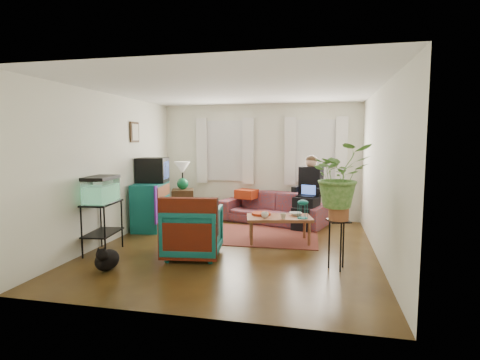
% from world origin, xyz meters
% --- Properties ---
extents(floor, '(4.50, 5.00, 0.01)m').
position_xyz_m(floor, '(0.00, 0.00, 0.00)').
color(floor, '#4F2B14').
rests_on(floor, ground).
extents(ceiling, '(4.50, 5.00, 0.01)m').
position_xyz_m(ceiling, '(0.00, 0.00, 2.60)').
color(ceiling, white).
rests_on(ceiling, wall_back).
extents(wall_back, '(4.50, 0.01, 2.60)m').
position_xyz_m(wall_back, '(0.00, 2.50, 1.30)').
color(wall_back, silver).
rests_on(wall_back, floor).
extents(wall_front, '(4.50, 0.01, 2.60)m').
position_xyz_m(wall_front, '(0.00, -2.50, 1.30)').
color(wall_front, silver).
rests_on(wall_front, floor).
extents(wall_left, '(0.01, 5.00, 2.60)m').
position_xyz_m(wall_left, '(-2.25, 0.00, 1.30)').
color(wall_left, silver).
rests_on(wall_left, floor).
extents(wall_right, '(0.01, 5.00, 2.60)m').
position_xyz_m(wall_right, '(2.25, 0.00, 1.30)').
color(wall_right, silver).
rests_on(wall_right, floor).
extents(window_left, '(1.08, 0.04, 1.38)m').
position_xyz_m(window_left, '(-0.80, 2.48, 1.55)').
color(window_left, white).
rests_on(window_left, wall_back).
extents(window_right, '(1.08, 0.04, 1.38)m').
position_xyz_m(window_right, '(1.25, 2.48, 1.55)').
color(window_right, white).
rests_on(window_right, wall_back).
extents(curtains_left, '(1.36, 0.06, 1.50)m').
position_xyz_m(curtains_left, '(-0.80, 2.40, 1.55)').
color(curtains_left, white).
rests_on(curtains_left, wall_back).
extents(curtains_right, '(1.36, 0.06, 1.50)m').
position_xyz_m(curtains_right, '(1.25, 2.40, 1.55)').
color(curtains_right, white).
rests_on(curtains_right, wall_back).
extents(picture_frame, '(0.04, 0.32, 0.40)m').
position_xyz_m(picture_frame, '(-2.21, 0.85, 1.95)').
color(picture_frame, '#3D2616').
rests_on(picture_frame, wall_left).
extents(area_rug, '(2.05, 1.66, 0.01)m').
position_xyz_m(area_rug, '(0.35, 0.88, 0.01)').
color(area_rug, brown).
rests_on(area_rug, floor).
extents(sofa, '(2.43, 1.55, 0.89)m').
position_xyz_m(sofa, '(0.37, 2.05, 0.44)').
color(sofa, brown).
rests_on(sofa, floor).
extents(seated_person, '(0.75, 0.84, 1.35)m').
position_xyz_m(seated_person, '(1.15, 1.80, 0.68)').
color(seated_person, black).
rests_on(seated_person, sofa).
extents(side_table, '(0.60, 0.60, 0.69)m').
position_xyz_m(side_table, '(-1.65, 1.92, 0.35)').
color(side_table, '#3F2117').
rests_on(side_table, floor).
extents(table_lamp, '(0.45, 0.45, 0.63)m').
position_xyz_m(table_lamp, '(-1.65, 1.92, 0.99)').
color(table_lamp, white).
rests_on(table_lamp, side_table).
extents(dresser, '(0.68, 1.11, 0.94)m').
position_xyz_m(dresser, '(-1.99, 1.00, 0.47)').
color(dresser, '#105863').
rests_on(dresser, floor).
extents(crt_tv, '(0.65, 0.61, 0.50)m').
position_xyz_m(crt_tv, '(-1.99, 1.11, 1.19)').
color(crt_tv, black).
rests_on(crt_tv, dresser).
extents(aquarium_stand, '(0.49, 0.77, 0.81)m').
position_xyz_m(aquarium_stand, '(-2.00, -0.70, 0.41)').
color(aquarium_stand, black).
rests_on(aquarium_stand, floor).
extents(aquarium, '(0.44, 0.70, 0.43)m').
position_xyz_m(aquarium, '(-2.00, -0.70, 1.03)').
color(aquarium, '#7FD899').
rests_on(aquarium, aquarium_stand).
extents(black_cat, '(0.36, 0.48, 0.37)m').
position_xyz_m(black_cat, '(-1.46, -1.46, 0.18)').
color(black_cat, black).
rests_on(black_cat, floor).
extents(armchair, '(0.93, 0.88, 0.86)m').
position_xyz_m(armchair, '(-0.53, -0.57, 0.43)').
color(armchair, '#106265').
rests_on(armchair, floor).
extents(serape_throw, '(0.88, 0.31, 0.71)m').
position_xyz_m(serape_throw, '(-0.49, -0.90, 0.61)').
color(serape_throw, '#9E0A0A').
rests_on(serape_throw, armchair).
extents(coffee_table, '(1.22, 0.83, 0.46)m').
position_xyz_m(coffee_table, '(0.68, 0.49, 0.23)').
color(coffee_table, olive).
rests_on(coffee_table, floor).
extents(cup_a, '(0.15, 0.15, 0.10)m').
position_xyz_m(cup_a, '(0.45, 0.34, 0.51)').
color(cup_a, white).
rests_on(cup_a, coffee_table).
extents(cup_b, '(0.12, 0.12, 0.10)m').
position_xyz_m(cup_b, '(0.77, 0.32, 0.51)').
color(cup_b, beige).
rests_on(cup_b, coffee_table).
extents(bowl, '(0.26, 0.26, 0.05)m').
position_xyz_m(bowl, '(0.96, 0.65, 0.49)').
color(bowl, white).
rests_on(bowl, coffee_table).
extents(snack_tray, '(0.41, 0.41, 0.04)m').
position_xyz_m(snack_tray, '(0.35, 0.57, 0.48)').
color(snack_tray, '#B21414').
rests_on(snack_tray, coffee_table).
extents(birdcage, '(0.22, 0.22, 0.33)m').
position_xyz_m(birdcage, '(1.09, 0.42, 0.63)').
color(birdcage, '#115B6B').
rests_on(birdcage, coffee_table).
extents(plant_stand, '(0.37, 0.37, 0.70)m').
position_xyz_m(plant_stand, '(1.63, -0.71, 0.35)').
color(plant_stand, black).
rests_on(plant_stand, floor).
extents(potted_plant, '(0.96, 0.89, 0.88)m').
position_xyz_m(potted_plant, '(1.63, -0.71, 1.18)').
color(potted_plant, '#599947').
rests_on(potted_plant, plant_stand).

